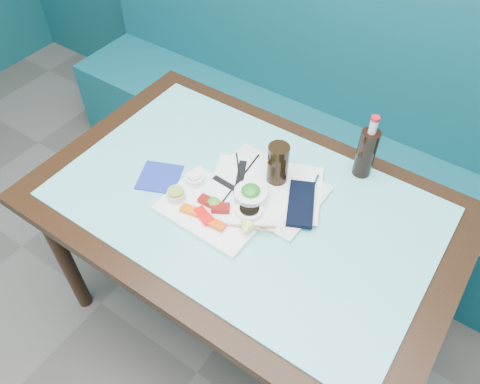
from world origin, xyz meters
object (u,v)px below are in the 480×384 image
Objects in this scene: dining_table at (244,218)px; serving_tray at (265,189)px; blue_napkin at (160,177)px; seaweed_bowl at (251,196)px; cola_glass at (278,164)px; sashimi_plate at (214,209)px; cola_bottle_body at (366,153)px; booth_bench at (340,145)px.

serving_tray reaches higher than dining_table.
serving_tray reaches higher than blue_napkin.
blue_napkin is (-0.33, -0.16, -0.00)m from serving_tray.
seaweed_bowl reaches higher than blue_napkin.
dining_table is at bearing -107.36° from cola_glass.
sashimi_plate is at bearing -121.95° from dining_table.
serving_tray is at bearing -100.30° from cola_glass.
serving_tray is 0.36m from cola_bottle_body.
blue_napkin is at bearing -108.11° from booth_bench.
booth_bench is at bearing 88.14° from sashimi_plate.
dining_table is 0.13m from seaweed_bowl.
cola_glass is (0.04, 0.13, 0.18)m from dining_table.
dining_table is 0.46m from cola_bottle_body.
blue_napkin is at bearing -165.72° from seaweed_bowl.
cola_bottle_body reaches higher than sashimi_plate.
sashimi_plate is 2.40× the size of blue_napkin.
booth_bench is 0.89m from dining_table.
cola_bottle_body reaches higher than cola_glass.
booth_bench is at bearing 90.00° from dining_table.
seaweed_bowl is (0.02, 0.00, 0.13)m from dining_table.
seaweed_bowl reaches higher than sashimi_plate.
cola_glass reaches higher than serving_tray.
seaweed_bowl is 0.79× the size of blue_napkin.
sashimi_plate is 1.80× the size of cola_bottle_body.
booth_bench is 1.01m from sashimi_plate.
dining_table is 7.69× the size of cola_bottle_body.
seaweed_bowl reaches higher than dining_table.
dining_table is at bearing -127.57° from cola_bottle_body.
booth_bench reaches higher than blue_napkin.
blue_napkin is at bearing -152.90° from serving_tray.
serving_tray is (0.03, -0.76, 0.39)m from booth_bench.
booth_bench reaches higher than serving_tray.
seaweed_bowl is (0.02, -0.84, 0.42)m from booth_bench.
dining_table is at bearing 14.83° from blue_napkin.
cola_glass reaches higher than seaweed_bowl.
booth_bench is 27.80× the size of seaweed_bowl.
cola_bottle_body is (0.22, 0.21, 0.00)m from cola_glass.
blue_napkin reaches higher than dining_table.
cola_glass is at bearing 81.49° from serving_tray.
blue_napkin is (-0.34, -0.21, -0.08)m from cola_glass.
cola_glass is 0.30m from cola_bottle_body.
dining_table is 12.97× the size of seaweed_bowl.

